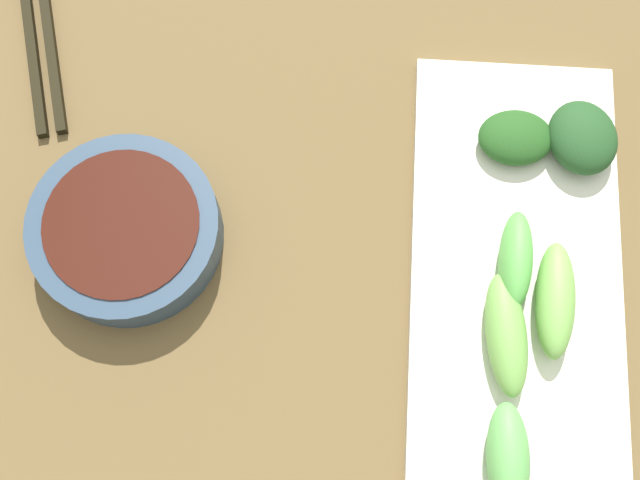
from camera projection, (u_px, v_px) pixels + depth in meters
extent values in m
cube|color=brown|center=(330.00, 262.00, 0.60)|extent=(2.10, 2.10, 0.02)
cylinder|color=#30455B|center=(125.00, 230.00, 0.58)|extent=(0.14, 0.14, 0.04)
cylinder|color=#39140C|center=(123.00, 228.00, 0.57)|extent=(0.12, 0.12, 0.02)
cube|color=silver|center=(513.00, 263.00, 0.59)|extent=(0.16, 0.34, 0.01)
ellipsoid|color=#22501C|center=(514.00, 138.00, 0.60)|extent=(0.06, 0.05, 0.02)
ellipsoid|color=#78B951|center=(553.00, 300.00, 0.56)|extent=(0.03, 0.09, 0.03)
ellipsoid|color=#5BB34C|center=(514.00, 255.00, 0.57)|extent=(0.03, 0.08, 0.03)
ellipsoid|color=#70AD4C|center=(504.00, 334.00, 0.55)|extent=(0.04, 0.09, 0.03)
ellipsoid|color=#5FAB53|center=(506.00, 458.00, 0.53)|extent=(0.03, 0.08, 0.03)
ellipsoid|color=#214922|center=(581.00, 138.00, 0.59)|extent=(0.07, 0.07, 0.03)
cube|color=black|center=(27.00, 14.00, 0.65)|extent=(0.07, 0.22, 0.01)
cube|color=black|center=(45.00, 11.00, 0.65)|extent=(0.07, 0.22, 0.01)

